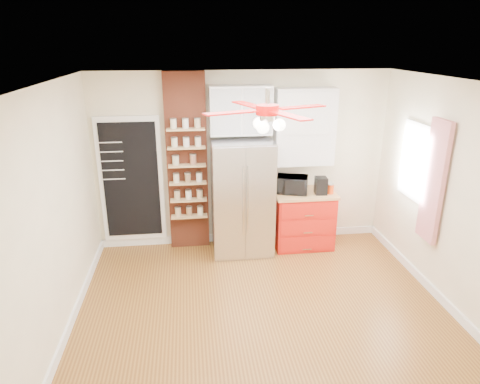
{
  "coord_description": "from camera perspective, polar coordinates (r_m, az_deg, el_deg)",
  "views": [
    {
      "loc": [
        -0.82,
        -4.34,
        3.1
      ],
      "look_at": [
        -0.17,
        0.9,
        1.22
      ],
      "focal_mm": 32.0,
      "sensor_mm": 36.0,
      "label": 1
    }
  ],
  "objects": [
    {
      "name": "floor",
      "position": [
        5.4,
        3.1,
        -15.52
      ],
      "size": [
        4.5,
        4.5,
        0.0
      ],
      "primitive_type": "plane",
      "color": "olive",
      "rests_on": "ground"
    },
    {
      "name": "ceiling",
      "position": [
        4.44,
        3.76,
        14.34
      ],
      "size": [
        4.5,
        4.5,
        0.0
      ],
      "primitive_type": "plane",
      "color": "white",
      "rests_on": "wall_back"
    },
    {
      "name": "wall_back",
      "position": [
        6.63,
        0.31,
        4.27
      ],
      "size": [
        4.5,
        0.02,
        2.7
      ],
      "primitive_type": "cube",
      "color": "beige",
      "rests_on": "floor"
    },
    {
      "name": "wall_front",
      "position": [
        3.04,
        10.4,
        -16.04
      ],
      "size": [
        4.5,
        0.02,
        2.7
      ],
      "primitive_type": "cube",
      "color": "beige",
      "rests_on": "floor"
    },
    {
      "name": "wall_left",
      "position": [
        4.89,
        -23.53,
        -3.11
      ],
      "size": [
        0.02,
        4.0,
        2.7
      ],
      "primitive_type": "cube",
      "color": "beige",
      "rests_on": "floor"
    },
    {
      "name": "wall_right",
      "position": [
        5.6,
        26.69,
        -0.82
      ],
      "size": [
        0.02,
        4.0,
        2.7
      ],
      "primitive_type": "cube",
      "color": "beige",
      "rests_on": "floor"
    },
    {
      "name": "chalkboard",
      "position": [
        6.67,
        -14.29,
        1.51
      ],
      "size": [
        0.95,
        0.05,
        1.95
      ],
      "color": "white",
      "rests_on": "wall_back"
    },
    {
      "name": "brick_pillar",
      "position": [
        6.5,
        -7.06,
        3.81
      ],
      "size": [
        0.6,
        0.16,
        2.7
      ],
      "primitive_type": "cube",
      "color": "brown",
      "rests_on": "floor"
    },
    {
      "name": "fridge",
      "position": [
        6.42,
        0.29,
        -0.71
      ],
      "size": [
        0.9,
        0.7,
        1.75
      ],
      "primitive_type": "cube",
      "color": "silver",
      "rests_on": "floor"
    },
    {
      "name": "upper_glass_cabinet",
      "position": [
        6.29,
        0.07,
        10.88
      ],
      "size": [
        0.9,
        0.35,
        0.7
      ],
      "primitive_type": "cube",
      "color": "white",
      "rests_on": "wall_back"
    },
    {
      "name": "red_cabinet",
      "position": [
        6.81,
        8.37,
        -3.55
      ],
      "size": [
        0.94,
        0.64,
        0.9
      ],
      "color": "red",
      "rests_on": "floor"
    },
    {
      "name": "upper_shelf_unit",
      "position": [
        6.55,
        8.6,
        8.57
      ],
      "size": [
        0.9,
        0.3,
        1.15
      ],
      "primitive_type": "cube",
      "color": "white",
      "rests_on": "wall_back"
    },
    {
      "name": "window",
      "position": [
        6.26,
        22.44,
        3.73
      ],
      "size": [
        0.04,
        0.75,
        1.05
      ],
      "primitive_type": "cube",
      "color": "white",
      "rests_on": "wall_right"
    },
    {
      "name": "curtain",
      "position": [
        5.81,
        24.44,
        1.26
      ],
      "size": [
        0.06,
        0.4,
        1.55
      ],
      "primitive_type": "cube",
      "color": "red",
      "rests_on": "wall_right"
    },
    {
      "name": "ceiling_fan",
      "position": [
        4.47,
        3.68,
        10.81
      ],
      "size": [
        1.4,
        1.4,
        0.44
      ],
      "color": "silver",
      "rests_on": "ceiling"
    },
    {
      "name": "toaster_oven",
      "position": [
        6.55,
        6.93,
        1.0
      ],
      "size": [
        0.54,
        0.44,
        0.26
      ],
      "primitive_type": "imported",
      "rotation": [
        0.0,
        0.0,
        -0.29
      ],
      "color": "black",
      "rests_on": "red_cabinet"
    },
    {
      "name": "coffee_maker",
      "position": [
        6.57,
        10.73,
        0.84
      ],
      "size": [
        0.18,
        0.2,
        0.26
      ],
      "primitive_type": "cube",
      "rotation": [
        0.0,
        0.0,
        -0.07
      ],
      "color": "black",
      "rests_on": "red_cabinet"
    },
    {
      "name": "canister_left",
      "position": [
        6.63,
        11.93,
        0.41
      ],
      "size": [
        0.13,
        0.13,
        0.15
      ],
      "primitive_type": "cylinder",
      "rotation": [
        0.0,
        0.0,
        0.24
      ],
      "color": "red",
      "rests_on": "red_cabinet"
    },
    {
      "name": "canister_right",
      "position": [
        6.7,
        11.71,
        0.63
      ],
      "size": [
        0.13,
        0.13,
        0.14
      ],
      "primitive_type": "cylinder",
      "rotation": [
        0.0,
        0.0,
        -0.18
      ],
      "color": "red",
      "rests_on": "red_cabinet"
    },
    {
      "name": "pantry_jar_oats",
      "position": [
        6.36,
        -8.57,
        4.19
      ],
      "size": [
        0.13,
        0.13,
        0.13
      ],
      "primitive_type": "cylinder",
      "rotation": [
        0.0,
        0.0,
        0.34
      ],
      "color": "#C3BC95",
      "rests_on": "brick_pillar"
    },
    {
      "name": "pantry_jar_beans",
      "position": [
        6.36,
        -6.28,
        4.35
      ],
      "size": [
        0.1,
        0.1,
        0.14
      ],
      "primitive_type": "cylinder",
      "rotation": [
        0.0,
        0.0,
        0.07
      ],
      "color": "#93614B",
      "rests_on": "brick_pillar"
    }
  ]
}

